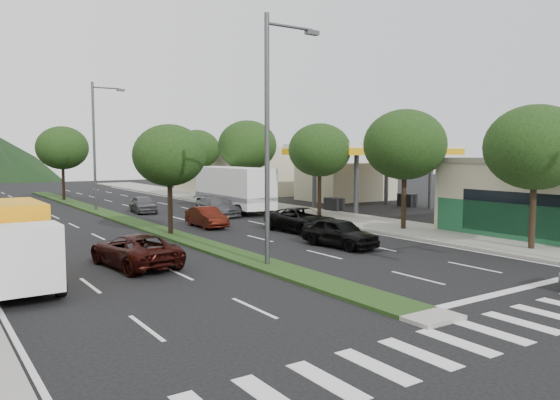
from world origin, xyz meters
TOP-DOWN VIEW (x-y plane):
  - ground at (0.00, 0.00)m, footprint 160.00×160.00m
  - sidewalk_right at (12.50, 25.00)m, footprint 5.00×90.00m
  - median at (0.00, 28.00)m, footprint 1.60×56.00m
  - crosswalk at (0.00, -2.00)m, footprint 19.00×2.20m
  - gas_canopy at (19.00, 22.00)m, footprint 12.20×8.20m
  - bldg_right_far at (19.50, 44.00)m, footprint 10.00×16.00m
  - tree_r_a at (12.00, 4.00)m, footprint 4.60×4.60m
  - tree_r_b at (12.00, 12.00)m, footprint 4.80×4.80m
  - tree_r_c at (12.00, 20.00)m, footprint 4.40×4.40m
  - tree_r_d at (12.00, 30.00)m, footprint 5.00×5.00m
  - tree_r_e at (12.00, 40.00)m, footprint 4.60×4.60m
  - tree_med_near at (0.00, 18.00)m, footprint 4.00×4.00m
  - tree_med_far at (0.00, 44.00)m, footprint 4.80×4.80m
  - streetlight_near at (0.21, 8.00)m, footprint 2.60×0.25m
  - streetlight_mid at (0.21, 33.00)m, footprint 2.60×0.25m
  - suv_maroon at (-4.45, 10.97)m, footprint 2.77×5.05m
  - car_queue_a at (5.38, 9.90)m, footprint 2.12×4.31m
  - car_queue_b at (6.43, 24.90)m, footprint 1.96×4.75m
  - car_queue_c at (3.14, 19.90)m, footprint 1.42×3.82m
  - car_queue_d at (6.79, 14.90)m, footprint 2.54×5.11m
  - car_queue_e at (2.69, 29.90)m, footprint 1.96×3.97m
  - box_truck at (-9.00, 9.97)m, footprint 2.33×5.85m
  - motorhome at (8.85, 26.78)m, footprint 3.07×9.03m

SIDE VIEW (x-z plane):
  - ground at x=0.00m, z-range 0.00..0.00m
  - crosswalk at x=0.00m, z-range 0.00..0.01m
  - median at x=0.00m, z-range 0.00..0.12m
  - sidewalk_right at x=12.50m, z-range 0.00..0.15m
  - car_queue_c at x=3.14m, z-range 0.00..1.25m
  - car_queue_e at x=2.69m, z-range 0.00..1.30m
  - suv_maroon at x=-4.45m, z-range 0.00..1.34m
  - car_queue_b at x=6.43m, z-range 0.00..1.37m
  - car_queue_d at x=6.79m, z-range 0.00..1.39m
  - car_queue_a at x=5.38m, z-range 0.00..1.41m
  - box_truck at x=-9.00m, z-range -0.08..2.80m
  - motorhome at x=8.85m, z-range 0.11..3.55m
  - bldg_right_far at x=19.50m, z-range 0.00..5.20m
  - tree_med_near at x=0.00m, z-range 1.42..7.44m
  - gas_canopy at x=19.00m, z-range 2.02..7.27m
  - tree_r_c at x=12.00m, z-range 1.51..7.99m
  - tree_r_a at x=12.00m, z-range 1.50..8.14m
  - tree_r_e at x=12.00m, z-range 1.54..8.25m
  - tree_med_far at x=0.00m, z-range 1.54..8.47m
  - tree_r_b at x=12.00m, z-range 1.57..8.50m
  - tree_r_d at x=12.00m, z-range 1.60..8.76m
  - streetlight_near at x=0.21m, z-range 0.58..10.58m
  - streetlight_mid at x=0.21m, z-range 0.58..10.58m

